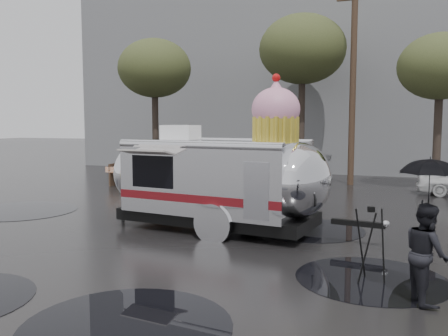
% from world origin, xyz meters
% --- Properties ---
extents(ground, '(120.00, 120.00, 0.00)m').
position_xyz_m(ground, '(0.00, 0.00, 0.00)').
color(ground, black).
rests_on(ground, ground).
extents(puddles, '(14.18, 9.92, 0.01)m').
position_xyz_m(puddles, '(-0.94, 0.87, 0.01)').
color(puddles, black).
rests_on(puddles, ground).
extents(grey_building, '(22.00, 12.00, 13.00)m').
position_xyz_m(grey_building, '(-4.00, 24.00, 6.50)').
color(grey_building, slate).
rests_on(grey_building, ground).
extents(utility_pole, '(1.60, 0.28, 9.00)m').
position_xyz_m(utility_pole, '(2.50, 14.00, 4.62)').
color(utility_pole, '#473323').
rests_on(utility_pole, ground).
extents(tree_left, '(3.64, 3.64, 6.95)m').
position_xyz_m(tree_left, '(-7.00, 13.00, 5.48)').
color(tree_left, '#382D26').
rests_on(tree_left, ground).
extents(tree_mid, '(4.20, 4.20, 8.03)m').
position_xyz_m(tree_mid, '(0.00, 15.00, 6.34)').
color(tree_mid, '#382D26').
rests_on(tree_mid, ground).
extents(tree_right, '(3.36, 3.36, 6.42)m').
position_xyz_m(tree_right, '(6.00, 13.00, 5.06)').
color(tree_right, '#382D26').
rests_on(tree_right, ground).
extents(barricade_row, '(4.30, 0.80, 1.00)m').
position_xyz_m(barricade_row, '(-5.55, 9.96, 0.52)').
color(barricade_row, '#473323').
rests_on(barricade_row, ground).
extents(airstream_trailer, '(7.63, 3.18, 4.13)m').
position_xyz_m(airstream_trailer, '(0.11, 3.42, 1.45)').
color(airstream_trailer, silver).
rests_on(airstream_trailer, ground).
extents(person_right, '(0.66, 0.87, 1.60)m').
position_xyz_m(person_right, '(4.99, -0.28, 0.80)').
color(person_right, black).
rests_on(person_right, ground).
extents(umbrella_black, '(1.14, 1.14, 2.33)m').
position_xyz_m(umbrella_black, '(4.99, -0.28, 1.94)').
color(umbrella_black, black).
rests_on(umbrella_black, ground).
extents(tripod, '(0.56, 0.54, 1.37)m').
position_xyz_m(tripod, '(4.11, 0.46, 0.79)').
color(tripod, black).
rests_on(tripod, ground).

